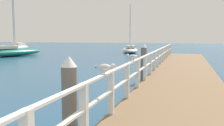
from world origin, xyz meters
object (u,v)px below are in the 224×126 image
at_px(seagull_background, 133,57).
at_px(boat_4, 17,47).
at_px(dock_piling_far, 144,62).
at_px(boat_0, 130,50).
at_px(boat_1, 11,52).
at_px(seagull_foreground, 105,67).
at_px(dock_piling_near, 70,106).

distance_m(seagull_background, boat_4, 34.41).
relative_size(dock_piling_far, boat_0, 0.29).
xyz_separation_m(seagull_background, boat_0, (-5.52, 24.35, -1.11)).
bearing_deg(boat_1, boat_4, 143.49).
distance_m(seagull_foreground, boat_0, 27.74).
xyz_separation_m(seagull_background, boat_4, (-23.51, 25.11, -1.06)).
bearing_deg(dock_piling_far, boat_1, 146.22).
height_order(boat_0, boat_4, boat_4).
xyz_separation_m(boat_0, boat_1, (-11.10, -9.22, 0.05)).
height_order(seagull_foreground, boat_0, boat_0).
height_order(seagull_background, boat_4, boat_4).
xyz_separation_m(dock_piling_near, seagull_background, (0.37, 3.69, 0.61)).
bearing_deg(seagull_background, dock_piling_near, 176.29).
height_order(dock_piling_far, seagull_background, dock_piling_far).
xyz_separation_m(seagull_foreground, boat_0, (-5.54, 27.16, -1.11)).
distance_m(dock_piling_far, seagull_foreground, 7.11).
height_order(seagull_background, boat_1, boat_1).
relative_size(dock_piling_far, boat_4, 0.22).
xyz_separation_m(dock_piling_near, boat_4, (-23.14, 28.79, -0.45)).
height_order(dock_piling_far, boat_4, boat_4).
distance_m(seagull_foreground, boat_1, 24.49).
bearing_deg(boat_0, seagull_background, -95.72).
bearing_deg(seagull_background, dock_piling_far, 7.03).
xyz_separation_m(dock_piling_near, seagull_foreground, (0.39, 0.87, 0.61)).
bearing_deg(boat_0, dock_piling_near, -98.09).
distance_m(boat_0, boat_4, 18.00).
bearing_deg(boat_0, boat_1, -158.77).
relative_size(boat_1, boat_4, 0.95).
bearing_deg(dock_piling_far, dock_piling_near, -90.00).
bearing_deg(seagull_foreground, boat_0, -166.02).
relative_size(dock_piling_near, boat_4, 0.22).
bearing_deg(dock_piling_near, boat_4, 128.78).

